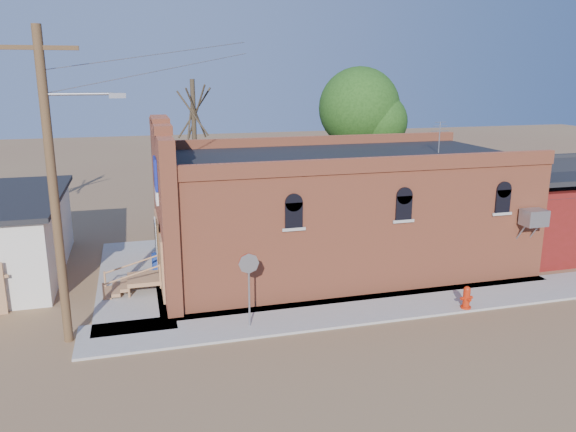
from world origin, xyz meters
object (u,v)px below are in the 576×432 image
object	(u,v)px
utility_pole	(55,183)
trash_barrel	(159,264)
brick_bar	(332,211)
stop_sign	(249,270)
fire_hydrant	(467,297)

from	to	relation	value
utility_pole	trash_barrel	xyz separation A→B (m)	(2.84, 4.96, -4.27)
brick_bar	stop_sign	distance (m)	6.62
stop_sign	trash_barrel	size ratio (longest dim) A/B	2.84
trash_barrel	utility_pole	bearing A→B (deg)	-119.83
brick_bar	fire_hydrant	distance (m)	6.46
fire_hydrant	trash_barrel	size ratio (longest dim) A/B	0.93
fire_hydrant	trash_barrel	xyz separation A→B (m)	(-9.77, 6.17, 0.03)
brick_bar	trash_barrel	bearing A→B (deg)	174.51
brick_bar	utility_pole	bearing A→B (deg)	-156.31
utility_pole	trash_barrel	size ratio (longest dim) A/B	10.78
utility_pole	stop_sign	distance (m)	6.08
stop_sign	brick_bar	bearing A→B (deg)	69.64
brick_bar	fire_hydrant	size ratio (longest dim) A/B	21.04
utility_pole	stop_sign	world-z (taller)	utility_pole
brick_bar	stop_sign	world-z (taller)	brick_bar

